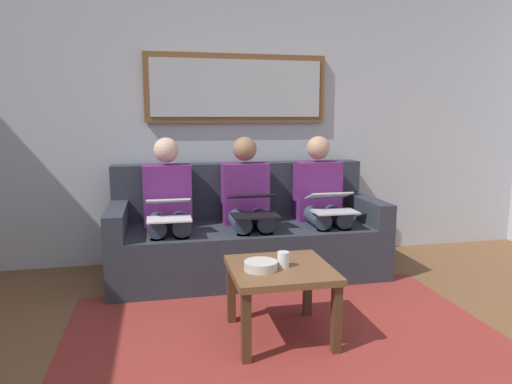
% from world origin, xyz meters
% --- Properties ---
extents(wall_rear, '(6.00, 0.12, 2.60)m').
position_xyz_m(wall_rear, '(0.00, -2.60, 1.30)').
color(wall_rear, '#B7BCC6').
rests_on(wall_rear, ground_plane).
extents(area_rug, '(2.60, 1.80, 0.01)m').
position_xyz_m(area_rug, '(0.00, -0.85, 0.00)').
color(area_rug, maroon).
rests_on(area_rug, ground_plane).
extents(couch, '(2.20, 0.90, 0.90)m').
position_xyz_m(couch, '(0.00, -2.12, 0.31)').
color(couch, '#2D333D').
rests_on(couch, ground_plane).
extents(framed_mirror, '(1.61, 0.05, 0.60)m').
position_xyz_m(framed_mirror, '(0.00, -2.51, 1.55)').
color(framed_mirror, brown).
extents(coffee_table, '(0.59, 0.59, 0.44)m').
position_xyz_m(coffee_table, '(0.02, -0.90, 0.37)').
color(coffee_table, brown).
rests_on(coffee_table, ground_plane).
extents(cup, '(0.07, 0.07, 0.09)m').
position_xyz_m(cup, '(0.01, -0.89, 0.48)').
color(cup, silver).
rests_on(cup, coffee_table).
extents(bowl, '(0.19, 0.19, 0.05)m').
position_xyz_m(bowl, '(0.15, -0.87, 0.46)').
color(bowl, beige).
rests_on(bowl, coffee_table).
extents(person_left, '(0.38, 0.58, 1.14)m').
position_xyz_m(person_left, '(-0.64, -2.05, 0.61)').
color(person_left, '#66236B').
rests_on(person_left, couch).
extents(laptop_silver, '(0.34, 0.35, 0.15)m').
position_xyz_m(laptop_silver, '(-0.64, -1.81, 0.63)').
color(laptop_silver, silver).
extents(person_middle, '(0.38, 0.58, 1.14)m').
position_xyz_m(person_middle, '(0.00, -2.05, 0.61)').
color(person_middle, '#66236B').
rests_on(person_middle, couch).
extents(laptop_black, '(0.35, 0.38, 0.16)m').
position_xyz_m(laptop_black, '(0.00, -1.81, 0.63)').
color(laptop_black, black).
extents(person_right, '(0.38, 0.58, 1.14)m').
position_xyz_m(person_right, '(0.64, -2.05, 0.61)').
color(person_right, '#66236B').
rests_on(person_right, couch).
extents(laptop_white, '(0.32, 0.35, 0.15)m').
position_xyz_m(laptop_white, '(0.64, -1.81, 0.63)').
color(laptop_white, white).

